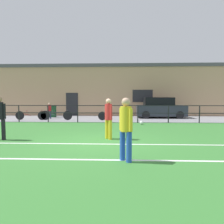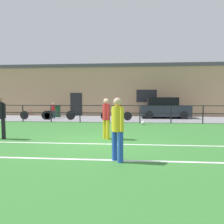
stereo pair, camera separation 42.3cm
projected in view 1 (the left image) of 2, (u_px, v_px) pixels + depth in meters
ground at (97, 143)px, 7.41m from camera, size 60.00×44.00×0.04m
field_line_touchline at (96, 144)px, 7.09m from camera, size 36.00×0.11×0.00m
field_line_hash at (88, 160)px, 5.27m from camera, size 36.00×0.11×0.00m
pavement_strip at (110, 119)px, 15.88m from camera, size 48.00×5.00×0.02m
perimeter_fence at (108, 111)px, 13.34m from camera, size 36.07×0.07×1.15m
clubhouse_facade at (112, 90)px, 19.41m from camera, size 28.00×2.56×4.73m
player_striker at (126, 125)px, 5.10m from camera, size 0.33×0.36×1.62m
player_winger at (108, 116)px, 7.90m from camera, size 0.31×0.36×1.60m
soccer_ball_match at (141, 123)px, 12.40m from camera, size 0.22×0.22×0.22m
spectator_child at (49, 110)px, 15.66m from camera, size 0.33×0.22×1.23m
parked_car_red at (160, 108)px, 16.46m from camera, size 3.85×1.93×1.66m
bicycle_parked_0 at (31, 115)px, 14.79m from camera, size 2.30×0.04×0.74m
bicycle_parked_1 at (114, 116)px, 14.55m from camera, size 2.26×0.04×0.72m
bicycle_parked_2 at (56, 115)px, 14.72m from camera, size 2.32×0.04×0.77m
trash_bin_0 at (52, 111)px, 17.00m from camera, size 0.63×0.54×0.96m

